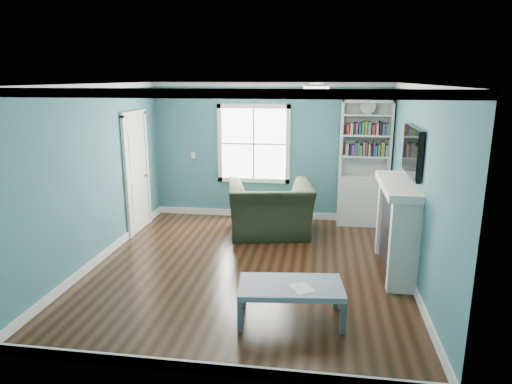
# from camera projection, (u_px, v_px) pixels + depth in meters

# --- Properties ---
(floor) EXTENTS (5.00, 5.00, 0.00)m
(floor) POSITION_uv_depth(u_px,v_px,m) (248.00, 267.00, 6.64)
(floor) COLOR black
(floor) RESTS_ON ground
(room_walls) EXTENTS (5.00, 5.00, 5.00)m
(room_walls) POSITION_uv_depth(u_px,v_px,m) (248.00, 160.00, 6.25)
(room_walls) COLOR teal
(room_walls) RESTS_ON ground
(trim) EXTENTS (4.50, 5.00, 2.60)m
(trim) POSITION_uv_depth(u_px,v_px,m) (248.00, 185.00, 6.34)
(trim) COLOR white
(trim) RESTS_ON ground
(window) EXTENTS (1.40, 0.06, 1.50)m
(window) POSITION_uv_depth(u_px,v_px,m) (254.00, 144.00, 8.71)
(window) COLOR white
(window) RESTS_ON room_walls
(bookshelf) EXTENTS (0.90, 0.35, 2.31)m
(bookshelf) POSITION_uv_depth(u_px,v_px,m) (363.00, 176.00, 8.37)
(bookshelf) COLOR silver
(bookshelf) RESTS_ON ground
(fireplace) EXTENTS (0.44, 1.58, 1.30)m
(fireplace) POSITION_uv_depth(u_px,v_px,m) (397.00, 228.00, 6.38)
(fireplace) COLOR black
(fireplace) RESTS_ON ground
(tv) EXTENTS (0.06, 1.10, 0.65)m
(tv) POSITION_uv_depth(u_px,v_px,m) (412.00, 151.00, 6.10)
(tv) COLOR black
(tv) RESTS_ON fireplace
(door) EXTENTS (0.12, 0.98, 2.17)m
(door) POSITION_uv_depth(u_px,v_px,m) (137.00, 172.00, 8.04)
(door) COLOR silver
(door) RESTS_ON ground
(ceiling_fixture) EXTENTS (0.38, 0.38, 0.15)m
(ceiling_fixture) POSITION_uv_depth(u_px,v_px,m) (316.00, 88.00, 5.98)
(ceiling_fixture) COLOR white
(ceiling_fixture) RESTS_ON room_walls
(light_switch) EXTENTS (0.08, 0.01, 0.12)m
(light_switch) POSITION_uv_depth(u_px,v_px,m) (193.00, 155.00, 8.94)
(light_switch) COLOR white
(light_switch) RESTS_ON room_walls
(recliner) EXTENTS (1.56, 1.17, 1.23)m
(recliner) POSITION_uv_depth(u_px,v_px,m) (270.00, 200.00, 7.89)
(recliner) COLOR black
(recliner) RESTS_ON ground
(coffee_table) EXTENTS (1.24, 0.77, 0.43)m
(coffee_table) POSITION_uv_depth(u_px,v_px,m) (291.00, 289.00, 5.13)
(coffee_table) COLOR #454C53
(coffee_table) RESTS_ON ground
(paper_sheet) EXTENTS (0.32, 0.34, 0.00)m
(paper_sheet) POSITION_uv_depth(u_px,v_px,m) (302.00, 288.00, 5.02)
(paper_sheet) COLOR white
(paper_sheet) RESTS_ON coffee_table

